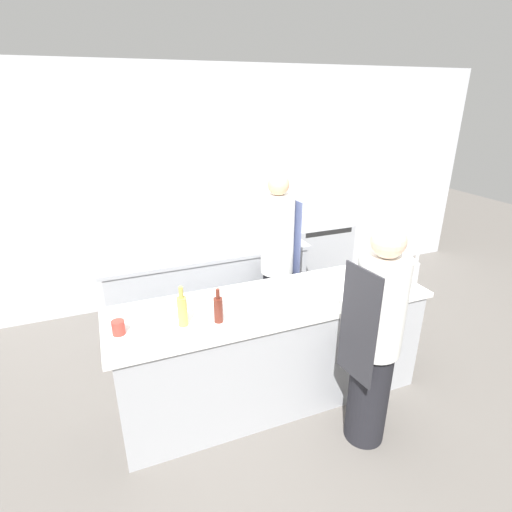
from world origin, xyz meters
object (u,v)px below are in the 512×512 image
object	(u,v)px
oven_range	(312,255)
bottle_wine	(218,309)
chef_at_prep_near	(375,341)
bottle_vinegar	(415,274)
bowl_prep_small	(252,310)
cup	(118,328)
chef_at_stove	(277,263)
bowl_mixing_large	(383,280)
bottle_olive_oil	(182,310)

from	to	relation	value
oven_range	bottle_wine	xyz separation A→B (m)	(-1.83, -1.85, 0.56)
chef_at_prep_near	bottle_vinegar	xyz separation A→B (m)	(0.74, 0.47, 0.19)
bowl_prep_small	bottle_vinegar	bearing A→B (deg)	-3.07
bowl_prep_small	cup	xyz separation A→B (m)	(-0.94, 0.09, 0.02)
chef_at_prep_near	chef_at_stove	bearing A→B (deg)	-2.86
chef_at_prep_near	bowl_prep_small	size ratio (longest dim) A/B	9.80
oven_range	bottle_vinegar	size ratio (longest dim) A/B	3.20
bottle_wine	bowl_prep_small	world-z (taller)	bottle_wine
chef_at_prep_near	bowl_mixing_large	size ratio (longest dim) A/B	10.64
oven_range	bottle_wine	bearing A→B (deg)	-134.72
bottle_vinegar	bottle_wine	size ratio (longest dim) A/B	1.14
bottle_vinegar	cup	xyz separation A→B (m)	(-2.39, 0.17, -0.07)
bottle_wine	cup	world-z (taller)	bottle_wine
bottle_olive_oil	bowl_prep_small	bearing A→B (deg)	-4.71
chef_at_stove	bowl_mixing_large	world-z (taller)	chef_at_stove
chef_at_prep_near	chef_at_stove	size ratio (longest dim) A/B	0.96
bowl_mixing_large	cup	distance (m)	2.18
oven_range	bowl_mixing_large	xyz separation A→B (m)	(-0.34, -1.80, 0.50)
bowl_mixing_large	bowl_prep_small	size ratio (longest dim) A/B	0.92
chef_at_stove	bowl_prep_small	world-z (taller)	chef_at_stove
bowl_mixing_large	bowl_prep_small	bearing A→B (deg)	-177.88
bowl_mixing_large	bottle_wine	bearing A→B (deg)	-177.99
chef_at_stove	bottle_vinegar	bearing A→B (deg)	36.19
bowl_mixing_large	bottle_olive_oil	bearing A→B (deg)	-179.88
chef_at_stove	bottle_olive_oil	world-z (taller)	chef_at_stove
chef_at_stove	bottle_olive_oil	xyz separation A→B (m)	(-1.11, -0.82, 0.15)
bowl_prep_small	cup	size ratio (longest dim) A/B	1.72
oven_range	bottle_olive_oil	bearing A→B (deg)	-139.10
bottle_vinegar	bowl_mixing_large	xyz separation A→B (m)	(-0.22, 0.12, -0.08)
oven_range	cup	world-z (taller)	cup
bottle_vinegar	bottle_wine	distance (m)	1.71
chef_at_stove	cup	world-z (taller)	chef_at_stove
bottle_vinegar	cup	bearing A→B (deg)	175.93
chef_at_prep_near	cup	bearing A→B (deg)	61.60
oven_range	chef_at_prep_near	size ratio (longest dim) A/B	0.55
chef_at_prep_near	oven_range	bearing A→B (deg)	-27.04
oven_range	chef_at_prep_near	xyz separation A→B (m)	(-0.86, -2.39, 0.39)
chef_at_prep_near	bottle_vinegar	world-z (taller)	chef_at_prep_near
oven_range	bottle_olive_oil	distance (m)	2.82
bottle_olive_oil	bottle_vinegar	world-z (taller)	bottle_olive_oil
chef_at_prep_near	bottle_vinegar	bearing A→B (deg)	-64.74
bottle_wine	bowl_prep_small	size ratio (longest dim) A/B	1.50
bottle_wine	bottle_olive_oil	bearing A→B (deg)	168.90
bottle_vinegar	bowl_mixing_large	bearing A→B (deg)	150.50
oven_range	chef_at_prep_near	bearing A→B (deg)	-109.84
bottle_vinegar	chef_at_prep_near	bearing A→B (deg)	-147.53
chef_at_stove	cup	bearing A→B (deg)	-69.52
cup	bottle_wine	bearing A→B (deg)	-8.27
chef_at_prep_near	chef_at_stove	xyz separation A→B (m)	(-0.11, 1.41, 0.05)
bottle_wine	bowl_prep_small	bearing A→B (deg)	1.46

